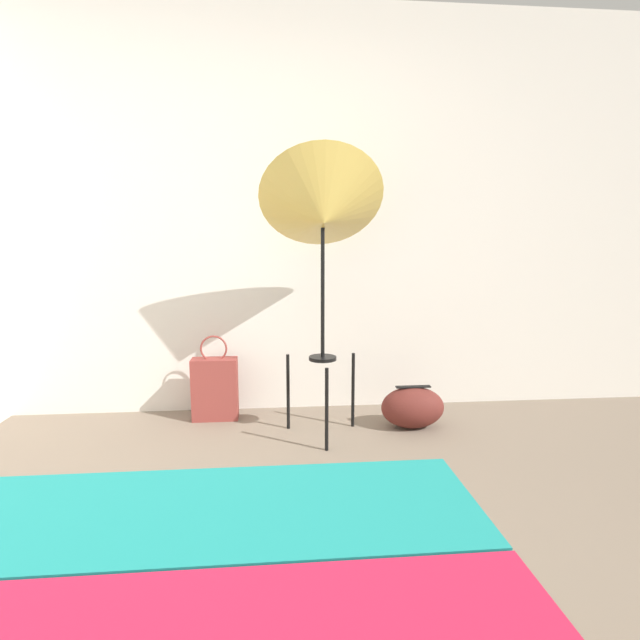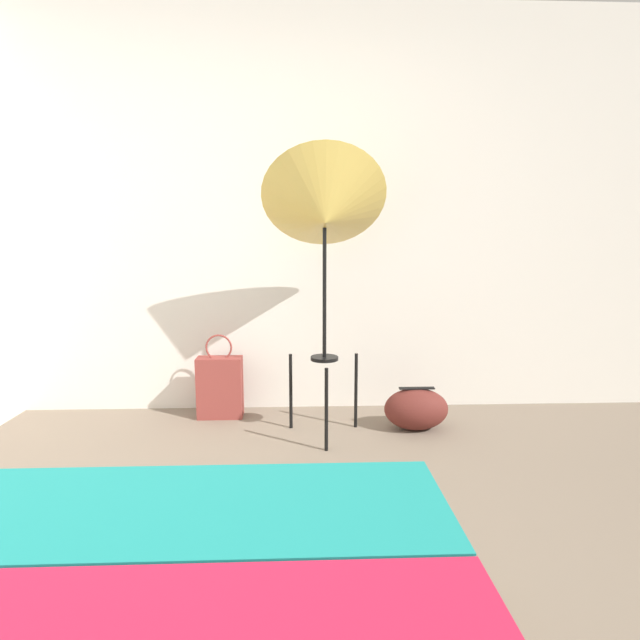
{
  "view_description": "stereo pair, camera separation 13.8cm",
  "coord_description": "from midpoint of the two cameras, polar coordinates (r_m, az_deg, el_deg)",
  "views": [
    {
      "loc": [
        0.15,
        -1.2,
        1.12
      ],
      "look_at": [
        0.39,
        1.39,
        0.71
      ],
      "focal_mm": 28.0,
      "sensor_mm": 36.0,
      "label": 1
    },
    {
      "loc": [
        0.29,
        -1.21,
        1.12
      ],
      "look_at": [
        0.39,
        1.39,
        0.71
      ],
      "focal_mm": 28.0,
      "sensor_mm": 36.0,
      "label": 2
    }
  ],
  "objects": [
    {
      "name": "duffel_bag",
      "position": [
        3.12,
        12.19,
        -9.92
      ],
      "size": [
        0.39,
        0.25,
        0.26
      ],
      "color": "#5B231E",
      "rests_on": "ground_plane"
    },
    {
      "name": "photo_umbrella",
      "position": [
        2.8,
        1.97,
        12.29
      ],
      "size": [
        0.71,
        0.64,
        1.64
      ],
      "color": "black",
      "rests_on": "ground_plane"
    },
    {
      "name": "tote_bag",
      "position": [
        3.28,
        -10.17,
        -7.5
      ],
      "size": [
        0.29,
        0.13,
        0.54
      ],
      "color": "brown",
      "rests_on": "ground_plane"
    },
    {
      "name": "wall_back",
      "position": [
        3.33,
        -6.15,
        11.94
      ],
      "size": [
        8.0,
        0.05,
        2.6
      ],
      "color": "silver",
      "rests_on": "ground_plane"
    }
  ]
}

